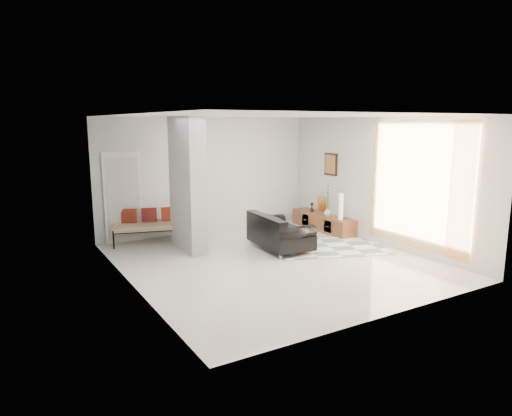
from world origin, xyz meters
TOP-DOWN VIEW (x-y plane):
  - floor at (0.00, 0.00)m, footprint 6.00×6.00m
  - ceiling at (0.00, 0.00)m, footprint 6.00×6.00m
  - wall_back at (0.00, 3.00)m, footprint 6.00×0.00m
  - wall_front at (0.00, -3.00)m, footprint 6.00×0.00m
  - wall_left at (-2.75, 0.00)m, footprint 0.00×6.00m
  - wall_right at (2.75, 0.00)m, footprint 0.00×6.00m
  - partition_column at (-1.10, 1.60)m, footprint 0.35×1.20m
  - hallway_door at (-2.10, 2.96)m, footprint 0.85×0.06m
  - curtain at (2.67, -1.15)m, footprint 0.00×2.55m
  - wall_art at (2.72, 1.58)m, footprint 0.04×0.45m
  - media_console at (2.52, 1.58)m, footprint 0.45×2.02m
  - loveseat at (0.54, 0.64)m, footprint 0.99×1.58m
  - daybed at (-1.47, 2.61)m, footprint 2.07×1.30m
  - area_rug at (1.60, 0.20)m, footprint 2.76×2.28m
  - cylinder_lamp at (2.50, 0.90)m, footprint 0.11×0.11m
  - bronze_figurine at (2.47, 1.99)m, footprint 0.13×0.13m
  - vase at (2.47, 1.35)m, footprint 0.20×0.20m

SIDE VIEW (x-z plane):
  - floor at x=0.00m, z-range 0.00..0.00m
  - area_rug at x=1.60m, z-range 0.00..0.01m
  - media_console at x=2.52m, z-range -0.20..0.60m
  - loveseat at x=0.54m, z-range -0.02..0.74m
  - daybed at x=-1.47m, z-range 0.03..0.79m
  - vase at x=2.47m, z-range 0.40..0.60m
  - bronze_figurine at x=2.47m, z-range 0.40..0.64m
  - cylinder_lamp at x=2.50m, z-range 0.40..1.02m
  - hallway_door at x=-2.10m, z-range 0.00..2.04m
  - partition_column at x=-1.10m, z-range 0.00..2.80m
  - wall_back at x=0.00m, z-range -1.60..4.40m
  - wall_front at x=0.00m, z-range -1.60..4.40m
  - wall_left at x=-2.75m, z-range -1.60..4.40m
  - wall_right at x=2.75m, z-range -1.60..4.40m
  - curtain at x=2.67m, z-range 0.17..2.72m
  - wall_art at x=2.72m, z-range 1.38..1.92m
  - ceiling at x=0.00m, z-range 2.80..2.80m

